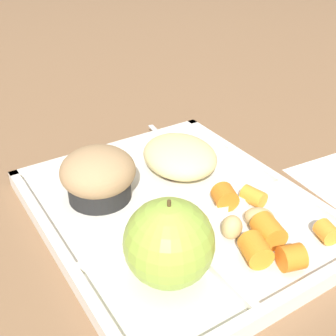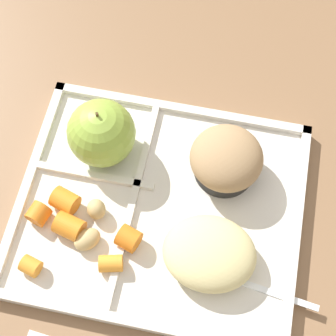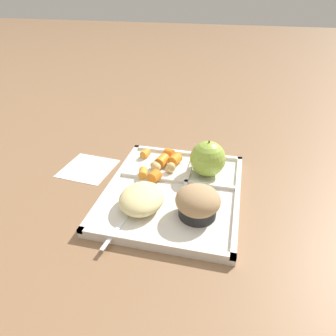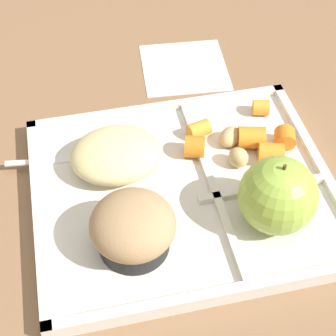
{
  "view_description": "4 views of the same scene",
  "coord_description": "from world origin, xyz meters",
  "px_view_note": "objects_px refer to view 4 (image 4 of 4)",
  "views": [
    {
      "loc": [
        -0.34,
        0.23,
        0.33
      ],
      "look_at": [
        0.03,
        -0.01,
        0.05
      ],
      "focal_mm": 46.56,
      "sensor_mm": 36.0,
      "label": 1
    },
    {
      "loc": [
        0.06,
        -0.23,
        0.63
      ],
      "look_at": [
        0.0,
        0.03,
        0.06
      ],
      "focal_mm": 56.57,
      "sensor_mm": 36.0,
      "label": 2
    },
    {
      "loc": [
        0.54,
        0.12,
        0.42
      ],
      "look_at": [
        -0.03,
        -0.02,
        0.05
      ],
      "focal_mm": 32.49,
      "sensor_mm": 36.0,
      "label": 3
    },
    {
      "loc": [
        0.11,
        0.39,
        0.5
      ],
      "look_at": [
        0.02,
        -0.01,
        0.05
      ],
      "focal_mm": 57.58,
      "sensor_mm": 36.0,
      "label": 4
    }
  ],
  "objects_px": {
    "lunch_tray": "(185,192)",
    "green_apple": "(278,196)",
    "bran_muffin": "(133,228)",
    "plastic_fork": "(85,159)"
  },
  "relations": [
    {
      "from": "bran_muffin",
      "to": "plastic_fork",
      "type": "bearing_deg",
      "value": -74.78
    },
    {
      "from": "green_apple",
      "to": "bran_muffin",
      "type": "distance_m",
      "value": 0.16
    },
    {
      "from": "green_apple",
      "to": "plastic_fork",
      "type": "height_order",
      "value": "green_apple"
    },
    {
      "from": "green_apple",
      "to": "plastic_fork",
      "type": "xyz_separation_m",
      "value": [
        0.19,
        -0.14,
        -0.04
      ]
    },
    {
      "from": "lunch_tray",
      "to": "bran_muffin",
      "type": "relative_size",
      "value": 3.88
    },
    {
      "from": "lunch_tray",
      "to": "green_apple",
      "type": "height_order",
      "value": "green_apple"
    },
    {
      "from": "bran_muffin",
      "to": "plastic_fork",
      "type": "xyz_separation_m",
      "value": [
        0.04,
        -0.14,
        -0.03
      ]
    },
    {
      "from": "green_apple",
      "to": "plastic_fork",
      "type": "distance_m",
      "value": 0.24
    },
    {
      "from": "plastic_fork",
      "to": "bran_muffin",
      "type": "bearing_deg",
      "value": 105.22
    },
    {
      "from": "lunch_tray",
      "to": "green_apple",
      "type": "xyz_separation_m",
      "value": [
        -0.09,
        0.06,
        0.05
      ]
    }
  ]
}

